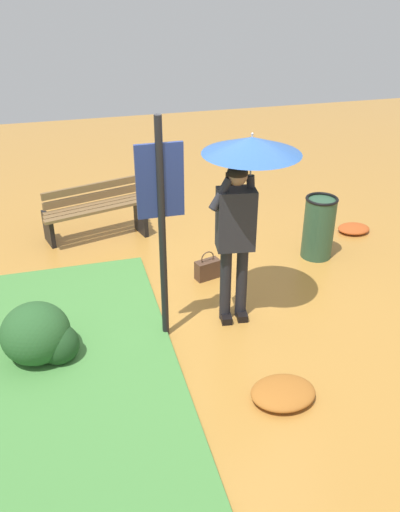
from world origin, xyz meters
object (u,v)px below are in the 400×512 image
Objects in this scene: park_bench at (94,211)px; handbag at (207,269)px; info_sign_post at (161,207)px; trash_bin at (319,227)px; person_with_umbrella at (245,183)px.

handbag is at bearing -51.26° from park_bench.
trash_bin is at bearing 26.62° from info_sign_post.
info_sign_post is 2.76× the size of trash_bin.
person_with_umbrella is 2.45× the size of trash_bin.
handbag is at bearing -173.72° from trash_bin.
info_sign_post is at bearing -172.01° from person_with_umbrella.
trash_bin is at bearing 35.63° from person_with_umbrella.
person_with_umbrella is at bearing -60.63° from park_bench.
person_with_umbrella is at bearing 7.99° from info_sign_post.
info_sign_post is at bearing -153.38° from trash_bin.
person_with_umbrella is 5.53× the size of handbag.
handbag is at bearing 52.99° from info_sign_post.
info_sign_post reaches higher than person_with_umbrella.
trash_bin reaches higher than handbag.
info_sign_post is 6.22× the size of handbag.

